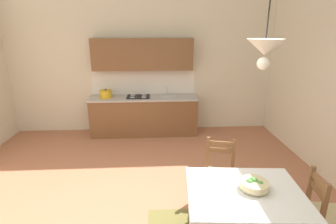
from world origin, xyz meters
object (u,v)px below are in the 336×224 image
Objects in this scene: dining_chair_kitchen_side at (219,174)px; dining_table at (244,202)px; fruit_bowl at (254,184)px; dining_chair_window_side at (326,215)px; pendant_lamp at (265,48)px; kitchen_cabinetry at (144,98)px.

dining_table is at bearing -87.07° from dining_chair_kitchen_side.
dining_chair_kitchen_side reaches higher than fruit_bowl.
pendant_lamp is at bearing -179.23° from dining_chair_window_side.
dining_chair_kitchen_side is 0.92m from fruit_bowl.
kitchen_cabinetry is at bearing 120.40° from dining_chair_window_side.
pendant_lamp reaches higher than fruit_bowl.
dining_chair_kitchen_side and dining_chair_window_side have the same top height.
dining_chair_window_side is at bearing -59.60° from kitchen_cabinetry.
dining_table is 1.38× the size of dining_chair_kitchen_side.
fruit_bowl is at bearing 14.68° from dining_table.
pendant_lamp is at bearing -134.88° from fruit_bowl.
fruit_bowl is 0.37× the size of pendant_lamp.
dining_chair_kitchen_side is 2.00m from pendant_lamp.
fruit_bowl is at bearing 45.12° from pendant_lamp.
pendant_lamp is at bearing -86.16° from dining_chair_kitchen_side.
kitchen_cabinetry is 2.66× the size of dining_chair_kitchen_side.
pendant_lamp is (-0.91, -0.01, 1.78)m from dining_chair_window_side.
dining_chair_window_side is at bearing -4.76° from fruit_bowl.
dining_table is (1.18, -3.54, -0.24)m from kitchen_cabinetry.
kitchen_cabinetry reaches higher than dining_table.
dining_table is 4.29× the size of fruit_bowl.
kitchen_cabinetry is 3.07× the size of pendant_lamp.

